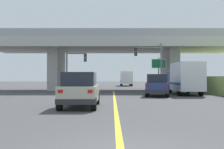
{
  "coord_description": "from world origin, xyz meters",
  "views": [
    {
      "loc": [
        -0.2,
        -6.32,
        1.73
      ],
      "look_at": [
        -0.28,
        15.01,
        1.96
      ],
      "focal_mm": 43.84,
      "sensor_mm": 36.0,
      "label": 1
    }
  ],
  "objects_px": {
    "traffic_signal_nearside": "(153,60)",
    "traffic_signal_farside": "(75,64)",
    "suv_crossing": "(158,85)",
    "suv_lead": "(81,90)",
    "box_truck": "(186,78)",
    "highway_sign": "(160,67)",
    "semi_truck_distant": "(127,78)"
  },
  "relations": [
    {
      "from": "traffic_signal_nearside",
      "to": "traffic_signal_farside",
      "type": "xyz_separation_m",
      "value": [
        -9.21,
        0.3,
        -0.47
      ]
    },
    {
      "from": "box_truck",
      "to": "highway_sign",
      "type": "bearing_deg",
      "value": 101.95
    },
    {
      "from": "traffic_signal_nearside",
      "to": "semi_truck_distant",
      "type": "height_order",
      "value": "traffic_signal_nearside"
    },
    {
      "from": "suv_lead",
      "to": "semi_truck_distant",
      "type": "bearing_deg",
      "value": 83.21
    },
    {
      "from": "suv_lead",
      "to": "semi_truck_distant",
      "type": "distance_m",
      "value": 39.98
    },
    {
      "from": "suv_lead",
      "to": "suv_crossing",
      "type": "xyz_separation_m",
      "value": [
        6.0,
        9.38,
        -0.0
      ]
    },
    {
      "from": "box_truck",
      "to": "semi_truck_distant",
      "type": "bearing_deg",
      "value": 98.8
    },
    {
      "from": "semi_truck_distant",
      "to": "traffic_signal_farside",
      "type": "bearing_deg",
      "value": -107.61
    },
    {
      "from": "traffic_signal_nearside",
      "to": "highway_sign",
      "type": "relative_size",
      "value": 1.38
    },
    {
      "from": "traffic_signal_nearside",
      "to": "highway_sign",
      "type": "height_order",
      "value": "traffic_signal_nearside"
    },
    {
      "from": "box_truck",
      "to": "traffic_signal_farside",
      "type": "distance_m",
      "value": 12.89
    },
    {
      "from": "suv_lead",
      "to": "traffic_signal_nearside",
      "type": "xyz_separation_m",
      "value": [
        6.53,
        16.07,
        2.7
      ]
    },
    {
      "from": "semi_truck_distant",
      "to": "traffic_signal_nearside",
      "type": "bearing_deg",
      "value": -85.63
    },
    {
      "from": "suv_lead",
      "to": "traffic_signal_nearside",
      "type": "bearing_deg",
      "value": 67.88
    },
    {
      "from": "traffic_signal_nearside",
      "to": "semi_truck_distant",
      "type": "bearing_deg",
      "value": 94.37
    },
    {
      "from": "box_truck",
      "to": "semi_truck_distant",
      "type": "relative_size",
      "value": 0.98
    },
    {
      "from": "box_truck",
      "to": "traffic_signal_farside",
      "type": "relative_size",
      "value": 1.28
    },
    {
      "from": "suv_crossing",
      "to": "semi_truck_distant",
      "type": "xyz_separation_m",
      "value": [
        -1.27,
        30.31,
        0.52
      ]
    },
    {
      "from": "suv_lead",
      "to": "box_truck",
      "type": "distance_m",
      "value": 14.61
    },
    {
      "from": "suv_lead",
      "to": "semi_truck_distant",
      "type": "height_order",
      "value": "semi_truck_distant"
    },
    {
      "from": "suv_crossing",
      "to": "highway_sign",
      "type": "distance_m",
      "value": 9.2
    },
    {
      "from": "suv_crossing",
      "to": "traffic_signal_nearside",
      "type": "xyz_separation_m",
      "value": [
        0.53,
        6.69,
        2.7
      ]
    },
    {
      "from": "suv_lead",
      "to": "traffic_signal_farside",
      "type": "bearing_deg",
      "value": 99.29
    },
    {
      "from": "box_truck",
      "to": "highway_sign",
      "type": "xyz_separation_m",
      "value": [
        -1.44,
        6.78,
        1.43
      ]
    },
    {
      "from": "traffic_signal_nearside",
      "to": "traffic_signal_farside",
      "type": "bearing_deg",
      "value": 178.13
    },
    {
      "from": "suv_crossing",
      "to": "traffic_signal_nearside",
      "type": "distance_m",
      "value": 7.23
    },
    {
      "from": "box_truck",
      "to": "traffic_signal_nearside",
      "type": "bearing_deg",
      "value": 118.88
    },
    {
      "from": "suv_crossing",
      "to": "traffic_signal_nearside",
      "type": "height_order",
      "value": "traffic_signal_nearside"
    },
    {
      "from": "suv_lead",
      "to": "box_truck",
      "type": "height_order",
      "value": "box_truck"
    },
    {
      "from": "traffic_signal_farside",
      "to": "semi_truck_distant",
      "type": "bearing_deg",
      "value": 72.39
    },
    {
      "from": "suv_crossing",
      "to": "suv_lead",
      "type": "bearing_deg",
      "value": -113.12
    },
    {
      "from": "suv_lead",
      "to": "traffic_signal_farside",
      "type": "relative_size",
      "value": 0.88
    }
  ]
}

